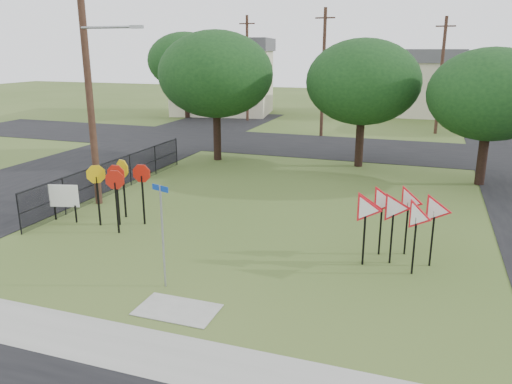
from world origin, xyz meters
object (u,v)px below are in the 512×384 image
info_board (64,197)px  street_name_sign (162,229)px  yield_sign_cluster (395,210)px  stop_sign_cluster (119,180)px

info_board → street_name_sign: bearing=-29.8°
yield_sign_cluster → info_board: size_ratio=2.05×
street_name_sign → info_board: (-6.16, 3.52, -0.71)m
yield_sign_cluster → info_board: bearing=-179.4°
yield_sign_cluster → stop_sign_cluster: bearing=178.7°
stop_sign_cluster → info_board: size_ratio=1.61×
street_name_sign → stop_sign_cluster: bearing=135.6°
street_name_sign → stop_sign_cluster: street_name_sign is taller
stop_sign_cluster → yield_sign_cluster: 9.64m
info_board → stop_sign_cluster: bearing=8.9°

